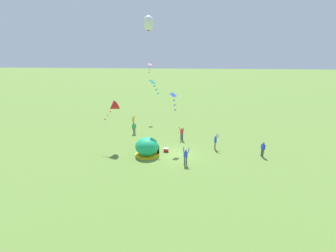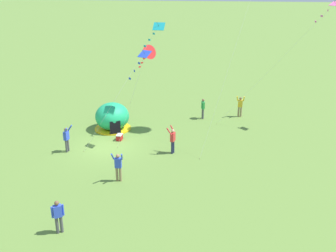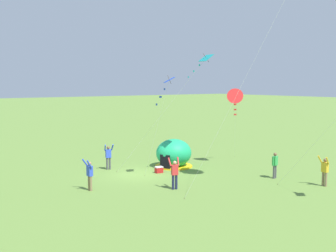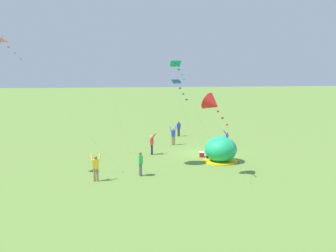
{
  "view_description": "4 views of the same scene",
  "coord_description": "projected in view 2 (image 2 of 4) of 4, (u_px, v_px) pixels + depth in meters",
  "views": [
    {
      "loc": [
        1.23,
        -23.88,
        11.26
      ],
      "look_at": [
        -1.37,
        3.38,
        2.32
      ],
      "focal_mm": 24.0,
      "sensor_mm": 36.0,
      "label": 1
    },
    {
      "loc": [
        24.37,
        7.33,
        11.45
      ],
      "look_at": [
        0.05,
        4.31,
        1.82
      ],
      "focal_mm": 42.0,
      "sensor_mm": 36.0,
      "label": 2
    },
    {
      "loc": [
        14.12,
        22.87,
        6.28
      ],
      "look_at": [
        -1.06,
        2.03,
        3.46
      ],
      "focal_mm": 42.0,
      "sensor_mm": 36.0,
      "label": 3
    },
    {
      "loc": [
        -33.56,
        9.09,
        7.31
      ],
      "look_at": [
        -1.22,
        3.5,
        2.75
      ],
      "focal_mm": 42.0,
      "sensor_mm": 36.0,
      "label": 4
    }
  ],
  "objects": [
    {
      "name": "ground_plane",
      "position": [
        107.0,
        147.0,
        27.53
      ],
      "size": [
        300.0,
        300.0,
        0.0
      ],
      "primitive_type": "plane",
      "color": "olive"
    },
    {
      "name": "popup_tent",
      "position": [
        112.0,
        117.0,
        30.38
      ],
      "size": [
        2.81,
        2.81,
        2.1
      ],
      "color": "#1EAD6B",
      "rests_on": "ground"
    },
    {
      "name": "cooler_box",
      "position": [
        119.0,
        137.0,
        28.62
      ],
      "size": [
        0.57,
        0.42,
        0.44
      ],
      "color": "red",
      "rests_on": "ground"
    },
    {
      "name": "person_strolling",
      "position": [
        203.0,
        108.0,
        32.56
      ],
      "size": [
        0.58,
        0.31,
        1.72
      ],
      "color": "#4C4C51",
      "rests_on": "ground"
    },
    {
      "name": "person_flying_kite",
      "position": [
        173.0,
        139.0,
        26.29
      ],
      "size": [
        0.7,
        0.59,
        1.89
      ],
      "color": "#1E2347",
      "rests_on": "ground"
    },
    {
      "name": "person_watching_sky",
      "position": [
        58.0,
        215.0,
        18.16
      ],
      "size": [
        0.41,
        0.51,
        1.72
      ],
      "color": "#4C4C51",
      "rests_on": "ground"
    },
    {
      "name": "person_arms_raised",
      "position": [
        240.0,
        105.0,
        32.98
      ],
      "size": [
        0.5,
        0.68,
        1.89
      ],
      "color": "#8C7251",
      "rests_on": "ground"
    },
    {
      "name": "person_far_back",
      "position": [
        118.0,
        166.0,
        22.72
      ],
      "size": [
        0.49,
        0.68,
        1.89
      ],
      "color": "#8C7251",
      "rests_on": "ground"
    },
    {
      "name": "person_with_toddler",
      "position": [
        67.0,
        138.0,
        26.49
      ],
      "size": [
        0.69,
        0.55,
        1.89
      ],
      "color": "#4C4C51",
      "rests_on": "ground"
    },
    {
      "name": "kite_blue",
      "position": [
        142.0,
        60.0,
        25.58
      ],
      "size": [
        1.12,
        2.46,
        6.77
      ],
      "color": "silver",
      "rests_on": "ground"
    },
    {
      "name": "kite_teal",
      "position": [
        156.0,
        31.0,
        27.23
      ],
      "size": [
        4.59,
        5.07,
        8.23
      ],
      "color": "silver",
      "rests_on": "ground"
    },
    {
      "name": "kite_red",
      "position": [
        147.0,
        53.0,
        32.67
      ],
      "size": [
        3.12,
        2.98,
        5.89
      ],
      "color": "silver",
      "rests_on": "ground"
    },
    {
      "name": "kite_pink",
      "position": [
        328.0,
        11.0,
        27.76
      ],
      "size": [
        0.9,
        8.34,
        9.64
      ],
      "color": "silver",
      "rests_on": "ground"
    }
  ]
}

